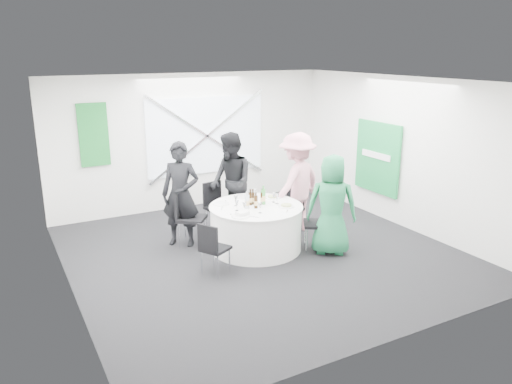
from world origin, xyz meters
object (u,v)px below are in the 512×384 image
chair_back_left (186,213)px  clear_water_bottle (247,202)px  chair_front_left (212,245)px  chair_front_right (322,218)px  green_water_bottle (263,197)px  person_woman_green (332,205)px  person_woman_pink (297,183)px  chair_back (216,203)px  banquet_table (256,227)px  person_man_back_left (181,194)px  person_man_back (231,182)px  chair_back_right (292,204)px

chair_back_left → clear_water_bottle: (0.77, -0.77, 0.29)m
chair_front_left → clear_water_bottle: 1.10m
chair_front_right → green_water_bottle: 1.05m
green_water_bottle → person_woman_green: bearing=-42.0°
chair_front_left → person_woman_pink: 2.39m
chair_back_left → green_water_bottle: (1.11, -0.70, 0.31)m
chair_back → chair_front_right: size_ratio=0.96×
green_water_bottle → clear_water_bottle: size_ratio=1.14×
banquet_table → chair_back: chair_back is taller
chair_back → person_man_back_left: bearing=-166.0°
chair_back → chair_front_left: size_ratio=1.11×
chair_back_left → person_man_back_left: (-0.07, 0.06, 0.32)m
green_water_bottle → banquet_table: bearing=-169.9°
person_man_back → clear_water_bottle: person_man_back is taller
green_water_bottle → person_man_back: bearing=96.4°
banquet_table → chair_front_left: chair_front_left is taller
chair_back_left → chair_back_right: bearing=-60.8°
green_water_bottle → clear_water_bottle: (-0.34, -0.07, -0.02)m
chair_back → person_man_back_left: person_man_back_left is taller
chair_front_left → person_woman_pink: person_woman_pink is taller
chair_back → chair_back_right: chair_back is taller
person_man_back → clear_water_bottle: size_ratio=6.50×
chair_back_left → chair_front_left: bearing=-147.1°
chair_front_right → chair_front_left: chair_front_right is taller
chair_back → chair_front_left: bearing=-126.2°
banquet_table → chair_back_right: bearing=24.1°
chair_front_right → green_water_bottle: size_ratio=2.95×
chair_back_right → green_water_bottle: (-0.85, -0.42, 0.37)m
chair_front_right → chair_front_left: (-2.01, -0.03, -0.08)m
chair_front_right → green_water_bottle: bearing=-95.9°
clear_water_bottle → person_woman_pink: bearing=19.7°
chair_back → banquet_table: bearing=-90.0°
chair_front_right → person_woman_pink: 1.05m
banquet_table → chair_back: (-0.22, 1.16, 0.15)m
person_man_back_left → person_man_back: 1.09m
chair_front_right → chair_front_left: 2.01m
chair_back_left → chair_front_right: size_ratio=1.04×
chair_back_right → person_man_back_left: (-2.02, 0.34, 0.38)m
green_water_bottle → chair_front_left: bearing=-152.9°
banquet_table → chair_back_left: 1.22m
banquet_table → chair_front_right: bearing=-30.6°
chair_back → chair_back_left: (-0.74, -0.43, 0.05)m
person_woman_pink → person_woman_green: (-0.07, -1.15, -0.09)m
person_man_back → clear_water_bottle: bearing=-9.9°
person_woman_green → clear_water_bottle: (-1.19, 0.70, 0.04)m
chair_back_right → chair_front_right: chair_front_right is taller
chair_front_right → person_woman_pink: bearing=-156.3°
chair_back_left → person_man_back_left: bearing=83.6°
person_woman_green → clear_water_bottle: size_ratio=5.89×
person_man_back_left → chair_back_left: bearing=-5.9°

